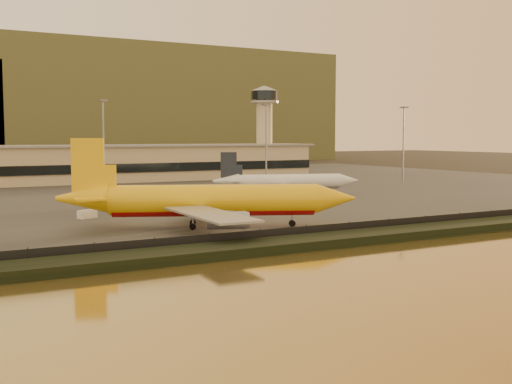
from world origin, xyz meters
The scene contains 11 objects.
ground centered at (0.00, 0.00, 0.00)m, with size 900.00×900.00×0.00m, color black.
embankment centered at (0.00, -17.00, 0.70)m, with size 320.00×7.00×1.40m, color black.
tarmac centered at (0.00, 95.00, 0.10)m, with size 320.00×220.00×0.20m, color #2D2D2D.
perimeter_fence centered at (0.00, -13.00, 1.30)m, with size 300.00×0.05×2.20m, color black.
terminal_building centered at (-14.52, 125.55, 6.25)m, with size 202.00×25.00×12.60m.
control_tower centered at (70.00, 131.00, 21.66)m, with size 11.20×11.20×35.50m.
apron_light_masts centered at (15.00, 75.00, 15.70)m, with size 152.20×12.20×25.40m.
dhl_cargo_jet centered at (-12.93, 6.66, 4.77)m, with size 48.67×46.10×15.30m.
white_narrowbody_jet centered at (31.15, 51.77, 3.62)m, with size 38.96×37.03×11.46m.
gse_vehicle_yellow centered at (11.52, 31.57, 1.15)m, with size 4.22×1.90×1.90m, color yellow.
gse_vehicle_white centered at (-27.91, 29.25, 1.01)m, with size 3.58×1.61×1.61m, color white.
Camera 1 is at (-59.21, -92.27, 15.86)m, focal length 45.00 mm.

